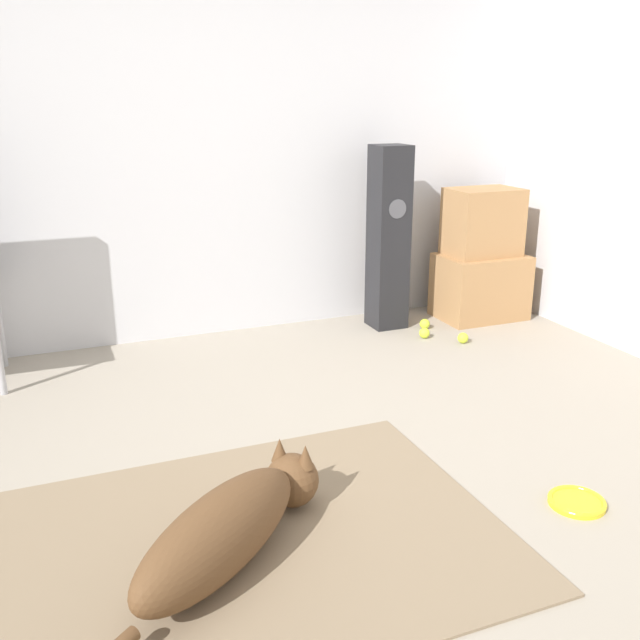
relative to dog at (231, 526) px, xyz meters
name	(u,v)px	position (x,y,z in m)	size (l,w,h in m)	color
ground_plane	(244,515)	(0.12, 0.25, -0.14)	(12.00, 12.00, 0.00)	#9E9384
wall_back	(132,127)	(0.12, 2.35, 1.13)	(8.00, 0.06, 2.55)	silver
area_rug	(216,549)	(-0.03, 0.09, -0.14)	(1.95, 1.30, 0.01)	#847056
dog	(231,526)	(0.00, 0.00, 0.00)	(0.95, 0.79, 0.27)	brown
frisbee	(577,502)	(1.28, -0.14, -0.13)	(0.21, 0.21, 0.03)	yellow
cardboard_box_lower	(480,286)	(2.28, 1.97, 0.07)	(0.57, 0.40, 0.43)	#A87A4C
cardboard_box_upper	(483,222)	(2.28, 1.99, 0.51)	(0.46, 0.33, 0.44)	#A87A4C
floor_speaker	(388,238)	(1.61, 2.04, 0.44)	(0.22, 0.22, 1.16)	black
tennis_ball_by_boxes	(424,333)	(1.71, 1.72, -0.11)	(0.07, 0.07, 0.07)	#C6E033
tennis_ball_near_speaker	(425,324)	(1.81, 1.88, -0.11)	(0.07, 0.07, 0.07)	#C6E033
tennis_ball_loose_on_carpet	(463,338)	(1.88, 1.55, -0.11)	(0.07, 0.07, 0.07)	#C6E033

